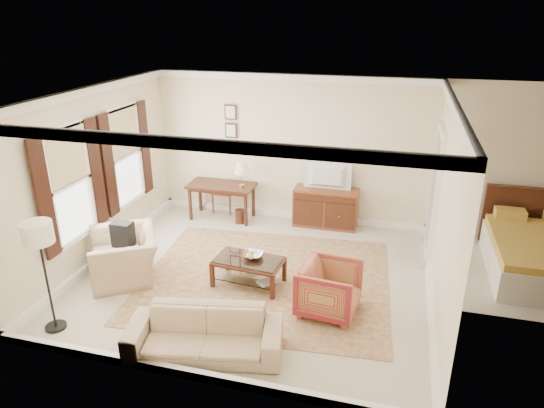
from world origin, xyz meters
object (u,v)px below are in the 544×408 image
at_px(coffee_table, 249,265).
at_px(striped_armchair, 329,286).
at_px(sideboard, 326,208).
at_px(tv, 327,168).
at_px(writing_desk, 222,189).
at_px(sofa, 204,327).
at_px(club_armchair, 123,249).

height_order(coffee_table, striped_armchair, striped_armchair).
height_order(sideboard, tv, tv).
distance_m(writing_desk, coffee_table, 2.71).
bearing_deg(writing_desk, sofa, -72.45).
relative_size(writing_desk, sideboard, 1.08).
xyz_separation_m(club_armchair, sofa, (1.94, -1.41, -0.13)).
relative_size(club_armchair, sofa, 0.60).
xyz_separation_m(writing_desk, club_armchair, (-0.66, -2.65, -0.12)).
distance_m(sideboard, coffee_table, 2.64).
bearing_deg(writing_desk, coffee_table, -60.79).
bearing_deg(tv, sideboard, -90.00).
bearing_deg(coffee_table, writing_desk, 119.21).
bearing_deg(striped_armchair, sofa, 139.15).
distance_m(coffee_table, club_armchair, 2.01).
distance_m(writing_desk, tv, 2.19).
bearing_deg(club_armchair, tv, 102.27).
height_order(striped_armchair, sofa, striped_armchair).
distance_m(striped_armchair, sofa, 1.86).
xyz_separation_m(striped_armchair, sofa, (-1.35, -1.28, -0.04)).
relative_size(sideboard, tv, 1.42).
xyz_separation_m(writing_desk, sofa, (1.28, -4.05, -0.25)).
relative_size(sideboard, coffee_table, 1.13).
bearing_deg(tv, coffee_table, 72.44).
relative_size(sideboard, striped_armchair, 1.51).
bearing_deg(writing_desk, club_armchair, -104.05).
height_order(writing_desk, striped_armchair, striped_armchair).
bearing_deg(tv, club_armchair, 45.21).
relative_size(tv, club_armchair, 0.76).
distance_m(sideboard, club_armchair, 3.95).
xyz_separation_m(coffee_table, striped_armchair, (1.32, -0.42, 0.07)).
distance_m(tv, coffee_table, 2.76).
bearing_deg(sideboard, striped_armchair, -79.84).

